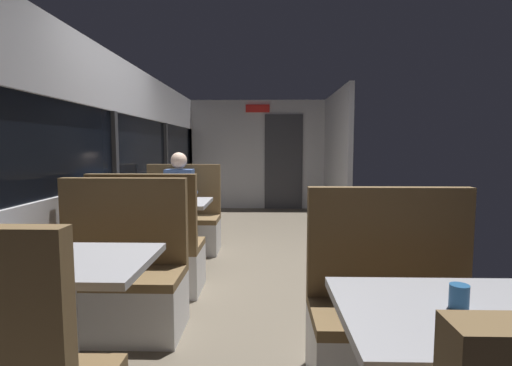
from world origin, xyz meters
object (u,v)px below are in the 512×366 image
(dining_table_near_window, at_px, (66,277))
(coffee_cup_primary, at_px, (459,297))
(bench_mid_window_facing_entry, at_px, (182,225))
(bench_front_aisle_facing_entry, at_px, (395,328))
(bench_near_window_facing_entry, at_px, (118,286))
(dining_table_front_aisle, at_px, (462,336))
(dining_table_mid_window, at_px, (168,210))
(bench_mid_window_facing_end, at_px, (149,257))
(seated_passenger, at_px, (180,210))
(coffee_cup_secondary, at_px, (185,196))

(dining_table_near_window, relative_size, coffee_cup_primary, 10.00)
(bench_mid_window_facing_entry, xyz_separation_m, bench_front_aisle_facing_entry, (1.79, -2.75, 0.00))
(bench_near_window_facing_entry, height_order, dining_table_front_aisle, bench_near_window_facing_entry)
(dining_table_mid_window, xyz_separation_m, bench_mid_window_facing_end, (0.00, -0.70, -0.31))
(dining_table_mid_window, distance_m, dining_table_front_aisle, 3.28)
(seated_passenger, bearing_deg, bench_mid_window_facing_entry, 90.00)
(bench_near_window_facing_entry, distance_m, seated_passenger, 2.09)
(dining_table_mid_window, bearing_deg, dining_table_front_aisle, -56.95)
(dining_table_mid_window, relative_size, dining_table_front_aisle, 1.00)
(bench_near_window_facing_entry, bearing_deg, bench_front_aisle_facing_entry, -18.53)
(dining_table_near_window, relative_size, seated_passenger, 0.71)
(dining_table_mid_window, xyz_separation_m, bench_front_aisle_facing_entry, (1.79, -2.05, -0.31))
(coffee_cup_secondary, bearing_deg, bench_front_aisle_facing_entry, -52.91)
(dining_table_mid_window, distance_m, coffee_cup_secondary, 0.24)
(bench_front_aisle_facing_entry, bearing_deg, dining_table_mid_window, 131.11)
(bench_mid_window_facing_end, distance_m, dining_table_front_aisle, 2.74)
(bench_front_aisle_facing_entry, bearing_deg, coffee_cup_primary, -90.82)
(bench_mid_window_facing_end, height_order, coffee_cup_primary, bench_mid_window_facing_end)
(dining_table_mid_window, relative_size, bench_front_aisle_facing_entry, 0.82)
(bench_mid_window_facing_entry, xyz_separation_m, coffee_cup_primary, (1.78, -3.44, 0.46))
(bench_mid_window_facing_end, relative_size, coffee_cup_primary, 12.22)
(dining_table_near_window, distance_m, coffee_cup_primary, 1.88)
(dining_table_near_window, relative_size, bench_near_window_facing_entry, 0.82)
(bench_near_window_facing_entry, height_order, bench_mid_window_facing_entry, same)
(coffee_cup_primary, distance_m, coffee_cup_secondary, 3.24)
(seated_passenger, bearing_deg, dining_table_front_aisle, -62.08)
(bench_mid_window_facing_end, relative_size, bench_mid_window_facing_entry, 1.00)
(bench_near_window_facing_entry, height_order, coffee_cup_secondary, bench_near_window_facing_entry)
(bench_mid_window_facing_end, xyz_separation_m, seated_passenger, (0.00, 1.33, 0.21))
(dining_table_mid_window, xyz_separation_m, bench_mid_window_facing_entry, (0.00, 0.70, -0.31))
(dining_table_near_window, distance_m, bench_mid_window_facing_end, 1.48)
(dining_table_front_aisle, height_order, bench_front_aisle_facing_entry, bench_front_aisle_facing_entry)
(dining_table_mid_window, distance_m, seated_passenger, 0.64)
(dining_table_near_window, height_order, bench_front_aisle_facing_entry, bench_front_aisle_facing_entry)
(dining_table_near_window, xyz_separation_m, seated_passenger, (0.00, 2.78, -0.10))
(bench_near_window_facing_entry, relative_size, bench_mid_window_facing_end, 1.00)
(bench_mid_window_facing_end, distance_m, bench_mid_window_facing_entry, 1.40)
(bench_mid_window_facing_end, distance_m, coffee_cup_primary, 2.74)
(dining_table_mid_window, bearing_deg, bench_near_window_facing_entry, -90.00)
(bench_near_window_facing_entry, bearing_deg, seated_passenger, 90.00)
(bench_mid_window_facing_entry, xyz_separation_m, coffee_cup_secondary, (0.18, -0.62, 0.46))
(dining_table_near_window, bearing_deg, coffee_cup_secondary, 85.36)
(bench_near_window_facing_entry, xyz_separation_m, coffee_cup_secondary, (0.18, 1.53, 0.46))
(dining_table_front_aisle, distance_m, bench_front_aisle_facing_entry, 0.77)
(dining_table_near_window, xyz_separation_m, dining_table_front_aisle, (1.79, -0.60, 0.00))
(dining_table_mid_window, relative_size, coffee_cup_secondary, 10.00)
(dining_table_front_aisle, bearing_deg, seated_passenger, 117.92)
(coffee_cup_primary, height_order, coffee_cup_secondary, same)
(dining_table_near_window, relative_size, coffee_cup_secondary, 10.00)
(bench_front_aisle_facing_entry, xyz_separation_m, seated_passenger, (-1.79, 2.68, 0.21))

